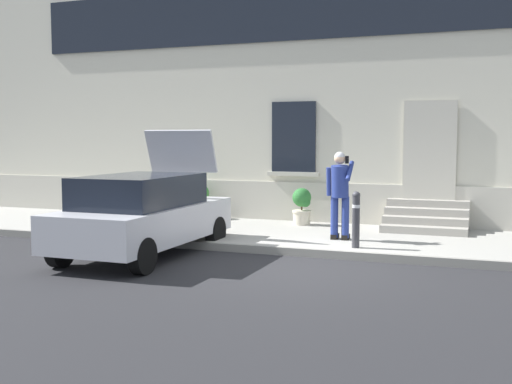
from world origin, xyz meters
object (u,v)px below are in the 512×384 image
Objects in this scene: person_on_phone at (340,190)px; bollard_near_person at (356,217)px; hatchback_car_silver at (144,213)px; planter_cream at (302,205)px; planter_charcoal at (201,200)px.

bollard_near_person is at bearing -65.01° from person_on_phone.
hatchback_car_silver reaches higher than bollard_near_person.
hatchback_car_silver reaches higher than planter_cream.
hatchback_car_silver is 3.90m from bollard_near_person.
planter_cream is at bearing 124.52° from bollard_near_person.
hatchback_car_silver is 4.73× the size of planter_charcoal.
planter_cream is at bearing 65.40° from hatchback_car_silver.
planter_cream is (-1.31, 1.84, -0.55)m from person_on_phone.
person_on_phone is (3.15, 2.18, 0.35)m from hatchback_car_silver.
planter_charcoal is (-0.89, 4.24, -0.19)m from hatchback_car_silver.
hatchback_car_silver is 4.73× the size of planter_cream.
bollard_near_person is 1.01m from person_on_phone.
planter_charcoal is at bearing 175.18° from planter_cream.
person_on_phone is at bearing 34.67° from hatchback_car_silver.
planter_cream is (1.84, 4.01, -0.19)m from hatchback_car_silver.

